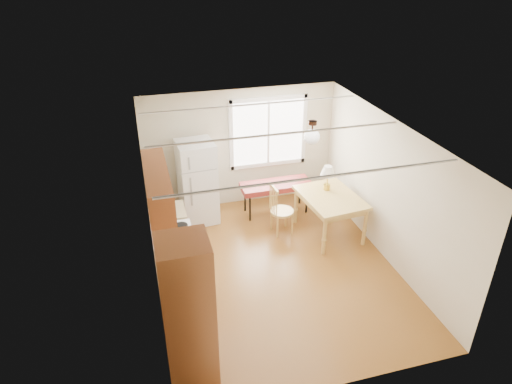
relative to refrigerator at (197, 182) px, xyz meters
name	(u,v)px	position (x,y,z in m)	size (l,w,h in m)	color
room_shell	(277,206)	(1.00, -1.99, 0.41)	(4.60, 5.60, 2.62)	#5B3412
kitchen_run	(177,268)	(-0.72, -2.63, 0.00)	(0.65, 3.40, 2.20)	brown
window_unit	(268,132)	(1.60, 0.48, 0.71)	(1.64, 0.05, 1.51)	white
pendant_light	(312,136)	(1.70, -1.59, 1.39)	(0.26, 0.26, 0.40)	black
refrigerator	(197,182)	(0.00, 0.00, 0.00)	(0.75, 0.75, 1.68)	silver
bench	(276,186)	(1.59, -0.14, -0.24)	(1.46, 0.55, 0.67)	maroon
dining_table	(330,201)	(2.32, -1.19, -0.13)	(1.11, 1.40, 0.82)	#B59045
chair	(277,207)	(1.37, -0.92, -0.25)	(0.46, 0.45, 1.03)	#B59045
table_lamp	(328,173)	(2.35, -0.92, 0.33)	(0.28, 0.28, 0.49)	gold
coffee_maker	(181,288)	(-0.72, -3.31, 0.19)	(0.23, 0.27, 0.36)	black
kettle	(173,268)	(-0.77, -2.82, 0.15)	(0.12, 0.12, 0.23)	red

